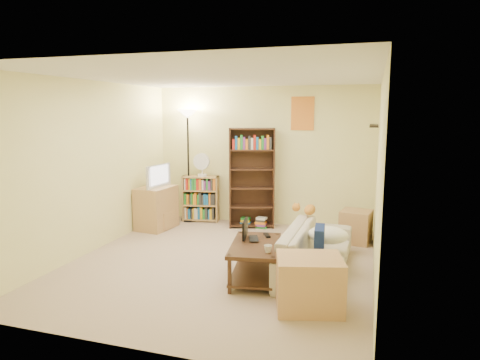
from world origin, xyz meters
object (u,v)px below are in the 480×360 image
object	(u,v)px
mug	(268,249)
desk_fan	(202,164)
short_bookshelf	(201,199)
floor_lamp	(188,133)
tall_bookshelf	(252,176)
side_table	(356,226)
end_cabinet	(309,283)
television	(155,176)
coffee_table	(255,256)
tabby_cat	(307,209)
laptop	(257,239)
sofa	(316,250)
tv_stand	(156,208)

from	to	relation	value
mug	desk_fan	xyz separation A→B (m)	(-1.92, 2.70, 0.59)
short_bookshelf	floor_lamp	xyz separation A→B (m)	(-0.22, -0.04, 1.24)
tall_bookshelf	side_table	world-z (taller)	tall_bookshelf
short_bookshelf	end_cabinet	distance (m)	3.95
television	coffee_table	bearing A→B (deg)	-120.80
mug	tabby_cat	bearing A→B (deg)	81.87
tabby_cat	laptop	distance (m)	1.20
short_bookshelf	floor_lamp	world-z (taller)	floor_lamp
tabby_cat	television	size ratio (longest dim) A/B	0.64
tall_bookshelf	end_cabinet	xyz separation A→B (m)	(1.45, -2.93, -0.65)
tall_bookshelf	floor_lamp	size ratio (longest dim) A/B	0.85
laptop	tabby_cat	bearing A→B (deg)	-42.04
laptop	short_bookshelf	world-z (taller)	short_bookshelf
sofa	tall_bookshelf	size ratio (longest dim) A/B	1.10
coffee_table	end_cabinet	world-z (taller)	end_cabinet
laptop	coffee_table	bearing A→B (deg)	169.99
laptop	tv_stand	xyz separation A→B (m)	(-2.26, 1.58, -0.10)
coffee_table	short_bookshelf	world-z (taller)	short_bookshelf
television	desk_fan	bearing A→B (deg)	-34.61
sofa	desk_fan	distance (m)	3.15
side_table	end_cabinet	bearing A→B (deg)	-98.35
desk_fan	end_cabinet	size ratio (longest dim) A/B	0.64
coffee_table	side_table	world-z (taller)	side_table
television	end_cabinet	size ratio (longest dim) A/B	1.03
mug	television	bearing A→B (deg)	141.18
sofa	tv_stand	bearing A→B (deg)	68.70
coffee_table	mug	bearing A→B (deg)	-59.94
short_bookshelf	coffee_table	bearing A→B (deg)	-65.47
coffee_table	laptop	distance (m)	0.24
coffee_table	mug	world-z (taller)	mug
sofa	tv_stand	size ratio (longest dim) A/B	2.61
mug	floor_lamp	size ratio (longest dim) A/B	0.05
short_bookshelf	floor_lamp	size ratio (longest dim) A/B	0.41
coffee_table	tall_bookshelf	bearing A→B (deg)	97.71
tall_bookshelf	short_bookshelf	world-z (taller)	tall_bookshelf
floor_lamp	end_cabinet	bearing A→B (deg)	-48.11
tabby_cat	floor_lamp	world-z (taller)	floor_lamp
side_table	laptop	bearing A→B (deg)	-122.67
laptop	desk_fan	bearing A→B (deg)	17.64
floor_lamp	tv_stand	bearing A→B (deg)	-115.50
tabby_cat	short_bookshelf	world-z (taller)	short_bookshelf
sofa	floor_lamp	bearing A→B (deg)	55.29
mug	floor_lamp	world-z (taller)	floor_lamp
coffee_table	tv_stand	world-z (taller)	tv_stand
coffee_table	floor_lamp	bearing A→B (deg)	119.84
laptop	side_table	xyz separation A→B (m)	(1.14, 1.78, -0.21)
television	short_bookshelf	world-z (taller)	television
television	end_cabinet	world-z (taller)	television
tabby_cat	mug	distance (m)	1.56
laptop	sofa	bearing A→B (deg)	-82.59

